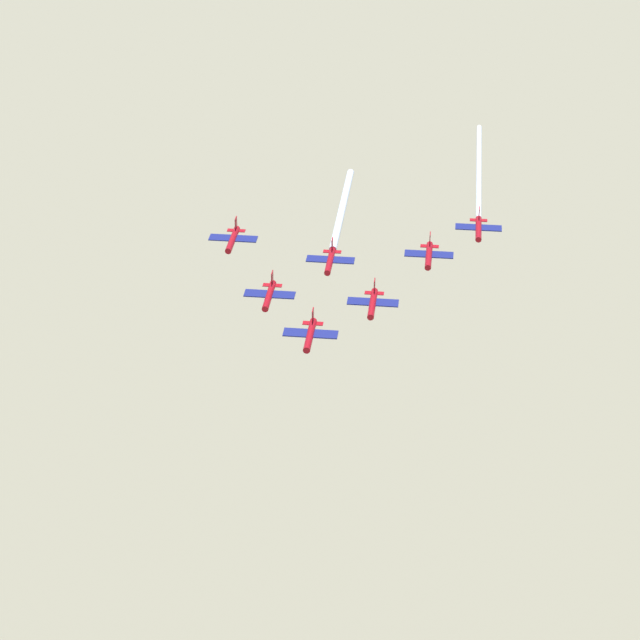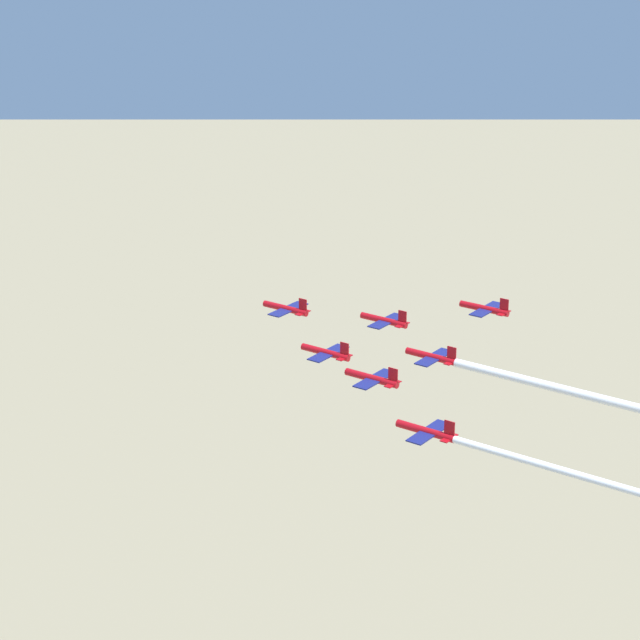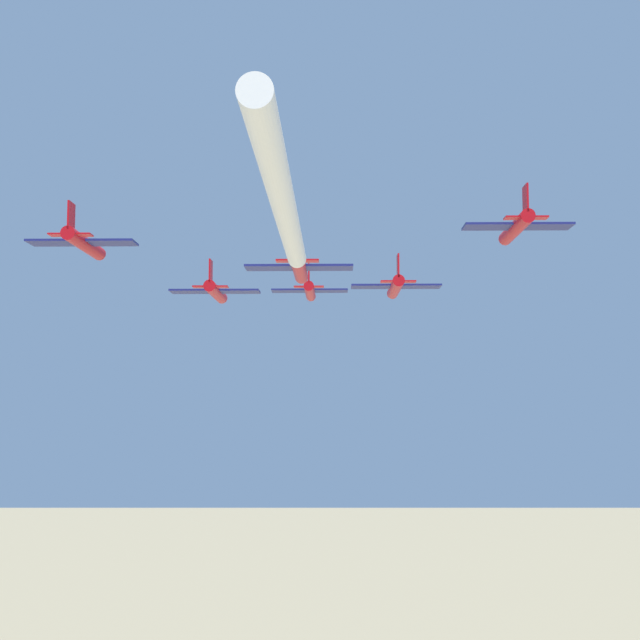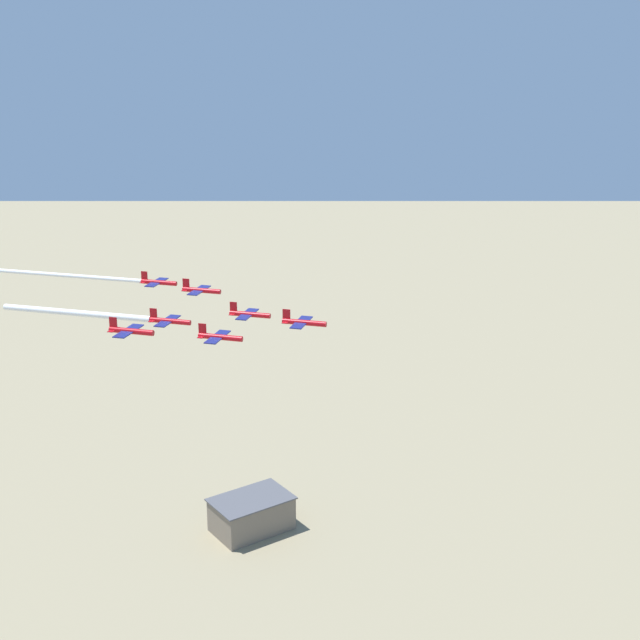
{
  "view_description": "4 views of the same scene",
  "coord_description": "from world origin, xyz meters",
  "px_view_note": "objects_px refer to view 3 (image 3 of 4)",
  "views": [
    {
      "loc": [
        -160.6,
        87.74,
        214.56
      ],
      "look_at": [
        -47.35,
        -21.22,
        123.72
      ],
      "focal_mm": 70.0,
      "sensor_mm": 36.0,
      "label": 1
    },
    {
      "loc": [
        -88.97,
        -208.56,
        188.68
      ],
      "look_at": [
        -41.04,
        -23.53,
        119.53
      ],
      "focal_mm": 70.0,
      "sensor_mm": 36.0,
      "label": 2
    },
    {
      "loc": [
        16.22,
        -91.4,
        108.14
      ],
      "look_at": [
        -45.15,
        -19.83,
        117.81
      ],
      "focal_mm": 50.0,
      "sensor_mm": 36.0,
      "label": 3
    },
    {
      "loc": [
        44.36,
        113.78,
        172.3
      ],
      "look_at": [
        -51.23,
        -22.51,
        119.96
      ],
      "focal_mm": 50.0,
      "sensor_mm": 36.0,
      "label": 4
    }
  ],
  "objects_px": {
    "jet_0": "(310,291)",
    "jet_5": "(517,226)",
    "jet_2": "(396,286)",
    "jet_1": "(215,291)",
    "jet_3": "(83,243)",
    "jet_4": "(299,267)"
  },
  "relations": [
    {
      "from": "jet_4",
      "to": "jet_5",
      "type": "distance_m",
      "value": 16.7
    },
    {
      "from": "jet_2",
      "to": "jet_4",
      "type": "height_order",
      "value": "jet_2"
    },
    {
      "from": "jet_3",
      "to": "jet_1",
      "type": "bearing_deg",
      "value": 59.53
    },
    {
      "from": "jet_4",
      "to": "jet_5",
      "type": "xyz_separation_m",
      "value": [
        12.64,
        10.47,
        3.08
      ]
    },
    {
      "from": "jet_0",
      "to": "jet_5",
      "type": "relative_size",
      "value": 1.0
    },
    {
      "from": "jet_0",
      "to": "jet_1",
      "type": "relative_size",
      "value": 1.0
    },
    {
      "from": "jet_0",
      "to": "jet_5",
      "type": "xyz_separation_m",
      "value": [
        30.43,
        -11.01,
        1.05
      ]
    },
    {
      "from": "jet_1",
      "to": "jet_4",
      "type": "bearing_deg",
      "value": -59.53
    },
    {
      "from": "jet_0",
      "to": "jet_1",
      "type": "distance_m",
      "value": 16.3
    },
    {
      "from": "jet_2",
      "to": "jet_3",
      "type": "relative_size",
      "value": 1.0
    },
    {
      "from": "jet_1",
      "to": "jet_0",
      "type": "bearing_deg",
      "value": 59.53
    },
    {
      "from": "jet_0",
      "to": "jet_4",
      "type": "xyz_separation_m",
      "value": [
        17.8,
        -21.48,
        -2.03
      ]
    },
    {
      "from": "jet_3",
      "to": "jet_5",
      "type": "relative_size",
      "value": 1.0
    },
    {
      "from": "jet_2",
      "to": "jet_3",
      "type": "xyz_separation_m",
      "value": [
        -10.06,
        -26.44,
        1.44
      ]
    },
    {
      "from": "jet_2",
      "to": "jet_3",
      "type": "bearing_deg",
      "value": -150.46
    },
    {
      "from": "jet_3",
      "to": "jet_4",
      "type": "height_order",
      "value": "jet_3"
    },
    {
      "from": "jet_1",
      "to": "jet_2",
      "type": "bearing_deg",
      "value": 0.0
    },
    {
      "from": "jet_2",
      "to": "jet_3",
      "type": "distance_m",
      "value": 28.33
    },
    {
      "from": "jet_2",
      "to": "jet_5",
      "type": "height_order",
      "value": "jet_5"
    },
    {
      "from": "jet_0",
      "to": "jet_4",
      "type": "bearing_deg",
      "value": -90.0
    },
    {
      "from": "jet_5",
      "to": "jet_2",
      "type": "bearing_deg",
      "value": 120.47
    },
    {
      "from": "jet_4",
      "to": "jet_5",
      "type": "height_order",
      "value": "jet_5"
    }
  ]
}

